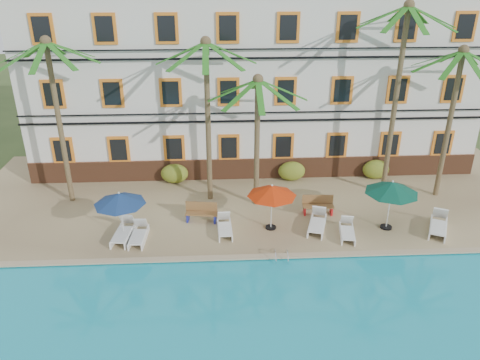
{
  "coord_description": "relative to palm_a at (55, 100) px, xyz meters",
  "views": [
    {
      "loc": [
        -2.15,
        -17.09,
        11.37
      ],
      "look_at": [
        -1.1,
        3.0,
        2.0
      ],
      "focal_mm": 35.0,
      "sensor_mm": 36.0,
      "label": 1
    }
  ],
  "objects": [
    {
      "name": "lounger_c",
      "position": [
        7.79,
        -3.55,
        -5.01
      ],
      "size": [
        0.69,
        1.77,
        0.83
      ],
      "color": "white",
      "rests_on": "pool_deck"
    },
    {
      "name": "umbrella_blue",
      "position": [
        3.29,
        -3.79,
        -3.35
      ],
      "size": [
        2.26,
        2.26,
        2.26
      ],
      "color": "black",
      "rests_on": "pool_deck"
    },
    {
      "name": "lounger_a",
      "position": [
        3.3,
        -3.8,
        -4.99
      ],
      "size": [
        0.9,
        2.0,
        0.92
      ],
      "color": "white",
      "rests_on": "pool_deck"
    },
    {
      "name": "palm_e",
      "position": [
        19.0,
        -0.36,
        -0.28
      ],
      "size": [
        4.6,
        4.6,
        7.71
      ],
      "color": "brown",
      "rests_on": "pool_deck"
    },
    {
      "name": "hotel_building",
      "position": [
        9.68,
        5.22,
        -0.16
      ],
      "size": [
        25.4,
        6.44,
        10.22
      ],
      "color": "silver",
      "rests_on": "pool_deck"
    },
    {
      "name": "lounger_d",
      "position": [
        12.04,
        -3.46,
        -4.98
      ],
      "size": [
        1.25,
        2.06,
        0.92
      ],
      "color": "white",
      "rests_on": "pool_deck"
    },
    {
      "name": "palm_b",
      "position": [
        7.11,
        -0.18,
        -0.03
      ],
      "size": [
        4.6,
        4.6,
        8.16
      ],
      "color": "brown",
      "rests_on": "pool_deck"
    },
    {
      "name": "pool_coping",
      "position": [
        9.68,
        -5.66,
        -5.25
      ],
      "size": [
        30.0,
        0.35,
        0.06
      ],
      "primitive_type": "cube",
      "color": "tan",
      "rests_on": "pool_deck"
    },
    {
      "name": "umbrella_red",
      "position": [
        9.92,
        -3.33,
        -3.37
      ],
      "size": [
        2.24,
        2.24,
        2.24
      ],
      "color": "black",
      "rests_on": "pool_deck"
    },
    {
      "name": "shrub_right",
      "position": [
        16.44,
        1.84,
        -4.73
      ],
      "size": [
        1.5,
        0.9,
        1.1
      ],
      "primitive_type": "ellipsoid",
      "color": "#21631C",
      "rests_on": "pool_deck"
    },
    {
      "name": "lounger_b",
      "position": [
        3.99,
        -4.02,
        -5.01
      ],
      "size": [
        0.72,
        1.8,
        0.84
      ],
      "color": "white",
      "rests_on": "pool_deck"
    },
    {
      "name": "shrub_mid",
      "position": [
        11.66,
        1.84,
        -4.73
      ],
      "size": [
        1.5,
        0.9,
        1.1
      ],
      "primitive_type": "ellipsoid",
      "color": "#21631C",
      "rests_on": "pool_deck"
    },
    {
      "name": "palm_d",
      "position": [
        16.3,
        0.07,
        0.81
      ],
      "size": [
        4.6,
        4.6,
        9.65
      ],
      "color": "brown",
      "rests_on": "pool_deck"
    },
    {
      "name": "palm_c",
      "position": [
        9.44,
        -0.85,
        -0.95
      ],
      "size": [
        4.6,
        4.6,
        6.58
      ],
      "color": "brown",
      "rests_on": "pool_deck"
    },
    {
      "name": "lounger_e",
      "position": [
        13.25,
        -4.17,
        -5.02
      ],
      "size": [
        0.9,
        1.78,
        0.8
      ],
      "color": "white",
      "rests_on": "pool_deck"
    },
    {
      "name": "ground",
      "position": [
        9.68,
        -4.76,
        -5.53
      ],
      "size": [
        100.0,
        100.0,
        0.0
      ],
      "primitive_type": "plane",
      "color": "#384C23",
      "rests_on": "ground"
    },
    {
      "name": "bench_right",
      "position": [
        12.36,
        -2.04,
        -4.81
      ],
      "size": [
        1.53,
        0.56,
        0.93
      ],
      "color": "olive",
      "rests_on": "pool_deck"
    },
    {
      "name": "pool_deck",
      "position": [
        9.68,
        0.24,
        -5.41
      ],
      "size": [
        30.0,
        12.0,
        0.25
      ],
      "primitive_type": "cube",
      "color": "tan",
      "rests_on": "ground"
    },
    {
      "name": "shrub_left",
      "position": [
        5.14,
        1.84,
        -4.73
      ],
      "size": [
        1.5,
        0.9,
        1.1
      ],
      "primitive_type": "ellipsoid",
      "color": "#21631C",
      "rests_on": "pool_deck"
    },
    {
      "name": "lounger_f",
      "position": [
        17.5,
        -3.99,
        -4.98
      ],
      "size": [
        1.53,
        2.1,
        0.94
      ],
      "color": "white",
      "rests_on": "pool_deck"
    },
    {
      "name": "umbrella_green",
      "position": [
        15.24,
        -3.59,
        -3.22
      ],
      "size": [
        2.41,
        2.41,
        2.41
      ],
      "color": "black",
      "rests_on": "pool_deck"
    },
    {
      "name": "palm_a",
      "position": [
        0.0,
        0.0,
        0.0
      ],
      "size": [
        4.6,
        4.6,
        8.21
      ],
      "color": "brown",
      "rests_on": "pool_deck"
    },
    {
      "name": "pool_ladder",
      "position": [
        10.07,
        -5.76,
        -5.28
      ],
      "size": [
        0.54,
        0.74,
        0.74
      ],
      "color": "silver",
      "rests_on": "ground"
    },
    {
      "name": "bench_left",
      "position": [
        6.73,
        -2.48,
        -4.81
      ],
      "size": [
        1.55,
        0.67,
        0.93
      ],
      "color": "olive",
      "rests_on": "pool_deck"
    }
  ]
}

